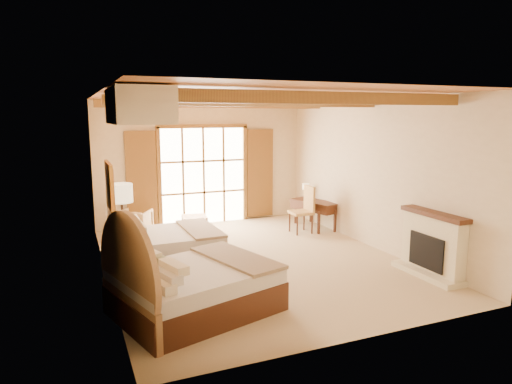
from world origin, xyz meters
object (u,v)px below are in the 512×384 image
bed_near (185,285)px  desk (315,213)px  nightstand (134,285)px  armchair (135,223)px  bed_far (158,244)px

bed_near → desk: bearing=24.6°
bed_near → desk: bed_near is taller
nightstand → armchair: (0.58, 3.98, 0.04)m
armchair → desk: bearing=-162.4°
desk → bed_near: bearing=-157.0°
bed_near → bed_far: bed_near is taller
bed_near → desk: (4.27, 3.73, -0.06)m
bed_near → bed_far: bearing=72.4°
nightstand → armchair: size_ratio=0.78×
bed_near → armchair: bed_near is taller
nightstand → desk: 5.76m
bed_near → nightstand: bed_near is taller
bed_far → armchair: bed_far is taller
bed_far → bed_near: bearing=-91.7°
armchair → desk: desk is taller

